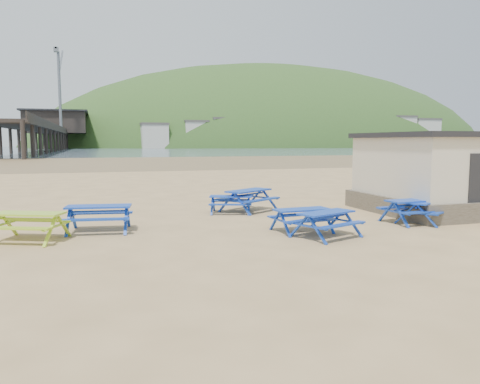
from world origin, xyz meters
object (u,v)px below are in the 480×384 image
object	(u,v)px
picnic_table_blue_a	(99,219)
amenity_block	(461,172)
picnic_table_blue_b	(231,204)
picnic_table_yellow	(29,227)

from	to	relation	value
picnic_table_blue_a	amenity_block	distance (m)	14.15
picnic_table_blue_a	picnic_table_blue_b	world-z (taller)	picnic_table_blue_a
picnic_table_blue_b	picnic_table_blue_a	bearing A→B (deg)	-134.84
picnic_table_blue_a	amenity_block	size ratio (longest dim) A/B	0.29
picnic_table_blue_a	picnic_table_yellow	xyz separation A→B (m)	(-1.90, -0.85, -0.01)
picnic_table_yellow	amenity_block	size ratio (longest dim) A/B	0.32
picnic_table_blue_b	picnic_table_yellow	world-z (taller)	picnic_table_yellow
amenity_block	picnic_table_blue_b	bearing A→B (deg)	167.19
picnic_table_blue_a	picnic_table_yellow	bearing A→B (deg)	-147.65
picnic_table_blue_b	amenity_block	distance (m)	9.43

